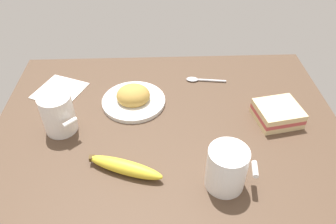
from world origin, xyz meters
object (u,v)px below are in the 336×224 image
Objects in this scene: plate_of_food at (133,98)px; paper_napkin at (60,91)px; spoon at (200,80)px; coffee_mug_black at (227,168)px; banana at (125,167)px; coffee_mug_milky at (58,113)px; sandwich_main at (278,114)px.

plate_of_food is 1.41× the size of paper_napkin.
spoon is (-19.66, -9.98, -1.34)cm from plate_of_food.
coffee_mug_black reaches higher than plate_of_food.
coffee_mug_black is at bearing 125.93° from plate_of_food.
coffee_mug_black is at bearing 169.59° from banana.
sandwich_main is (-55.71, -1.32, -3.15)cm from coffee_mug_milky.
plate_of_food is at bearing 163.72° from paper_napkin.
banana is at bearing 59.29° from spoon.
coffee_mug_milky is 0.86× the size of spoon.
banana is 1.40× the size of paper_napkin.
coffee_mug_black is 42.78cm from coffee_mug_milky.
spoon is at bearing -88.54° from coffee_mug_black.
coffee_mug_milky is at bearing 28.90° from plate_of_food.
plate_of_food is at bearing -12.74° from sandwich_main.
coffee_mug_black is 22.12cm from banana.
coffee_mug_milky is 22.78cm from banana.
coffee_mug_black reaches higher than banana.
sandwich_main is 1.00× the size of paper_napkin.
paper_napkin is (21.10, -30.94, -1.51)cm from banana.
coffee_mug_black is 55.27cm from paper_napkin.
sandwich_main is at bearing -178.64° from coffee_mug_milky.
plate_of_food is 24.55cm from banana.
banana is 1.44× the size of spoon.
banana is at bearing 88.04° from plate_of_food.
coffee_mug_milky reaches higher than plate_of_food.
spoon reaches higher than paper_napkin.
coffee_mug_milky is at bearing 1.36° from sandwich_main.
paper_napkin is (42.58, -34.89, -5.05)cm from coffee_mug_black.
sandwich_main is at bearing 165.95° from paper_napkin.
banana is (21.48, -3.95, -3.54)cm from coffee_mug_black.
plate_of_food is 1.41× the size of sandwich_main.
coffee_mug_milky is at bearing 27.87° from spoon.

